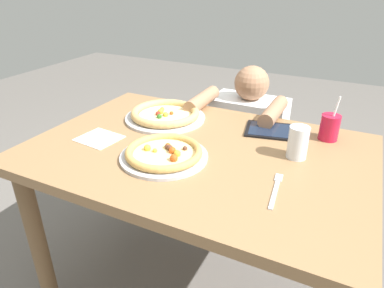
# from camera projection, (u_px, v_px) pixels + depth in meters

# --- Properties ---
(ground_plane) EXTENTS (8.00, 8.00, 0.00)m
(ground_plane) POSITION_uv_depth(u_px,v_px,m) (196.00, 286.00, 1.67)
(ground_plane) COLOR #66605B
(dining_table) EXTENTS (1.28, 0.88, 0.75)m
(dining_table) POSITION_uv_depth(u_px,v_px,m) (197.00, 172.00, 1.38)
(dining_table) COLOR #936D47
(dining_table) RESTS_ON ground
(pizza_near) EXTENTS (0.32, 0.32, 0.04)m
(pizza_near) POSITION_uv_depth(u_px,v_px,m) (164.00, 153.00, 1.25)
(pizza_near) COLOR #B7B7BC
(pizza_near) RESTS_ON dining_table
(pizza_far) EXTENTS (0.37, 0.37, 0.05)m
(pizza_far) POSITION_uv_depth(u_px,v_px,m) (165.00, 115.00, 1.58)
(pizza_far) COLOR #B7B7BC
(pizza_far) RESTS_ON dining_table
(drink_cup_colored) EXTENTS (0.08, 0.08, 0.18)m
(drink_cup_colored) POSITION_uv_depth(u_px,v_px,m) (330.00, 127.00, 1.38)
(drink_cup_colored) COLOR red
(drink_cup_colored) RESTS_ON dining_table
(water_cup_clear) EXTENTS (0.07, 0.07, 0.12)m
(water_cup_clear) POSITION_uv_depth(u_px,v_px,m) (298.00, 142.00, 1.24)
(water_cup_clear) COLOR silver
(water_cup_clear) RESTS_ON dining_table
(paper_napkin) EXTENTS (0.18, 0.16, 0.00)m
(paper_napkin) POSITION_uv_depth(u_px,v_px,m) (99.00, 138.00, 1.40)
(paper_napkin) COLOR white
(paper_napkin) RESTS_ON dining_table
(fork) EXTENTS (0.04, 0.20, 0.00)m
(fork) POSITION_uv_depth(u_px,v_px,m) (276.00, 189.00, 1.08)
(fork) COLOR silver
(fork) RESTS_ON dining_table
(tablet) EXTENTS (0.27, 0.22, 0.01)m
(tablet) POSITION_uv_depth(u_px,v_px,m) (275.00, 131.00, 1.46)
(tablet) COLOR black
(tablet) RESTS_ON dining_table
(diner_seated) EXTENTS (0.43, 0.53, 0.92)m
(diner_seated) POSITION_uv_depth(u_px,v_px,m) (246.00, 155.00, 1.99)
(diner_seated) COLOR #333847
(diner_seated) RESTS_ON ground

